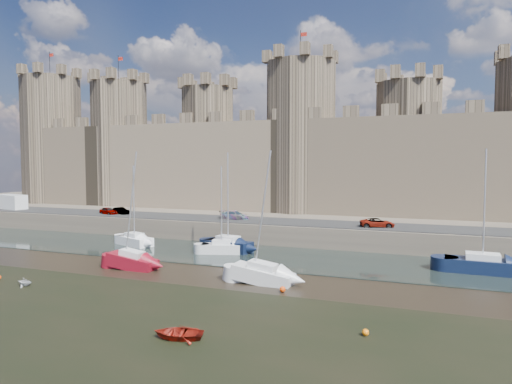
% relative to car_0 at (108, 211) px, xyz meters
% --- Properties ---
extents(ground, '(160.00, 160.00, 0.00)m').
position_rel_car_0_xyz_m(ground, '(22.75, -32.93, -3.05)').
color(ground, black).
rests_on(ground, ground).
extents(water_channel, '(160.00, 12.00, 0.08)m').
position_rel_car_0_xyz_m(water_channel, '(22.75, -8.93, -3.01)').
color(water_channel, black).
rests_on(water_channel, ground).
extents(quay, '(160.00, 60.00, 2.50)m').
position_rel_car_0_xyz_m(quay, '(22.75, 27.07, -1.80)').
color(quay, '#4C443A').
rests_on(quay, ground).
extents(road, '(160.00, 7.00, 0.10)m').
position_rel_car_0_xyz_m(road, '(22.75, 1.07, -0.50)').
color(road, black).
rests_on(road, quay).
extents(castle, '(108.50, 11.00, 29.00)m').
position_rel_car_0_xyz_m(castle, '(22.11, 15.07, 8.63)').
color(castle, '#42382B').
rests_on(castle, quay).
extents(car_0, '(3.46, 2.26, 1.09)m').
position_rel_car_0_xyz_m(car_0, '(0.00, 0.00, 0.00)').
color(car_0, gray).
rests_on(car_0, quay).
extents(car_1, '(3.42, 2.02, 1.06)m').
position_rel_car_0_xyz_m(car_1, '(1.68, 0.64, -0.02)').
color(car_1, gray).
rests_on(car_1, quay).
extents(car_2, '(4.15, 1.94, 1.17)m').
position_rel_car_0_xyz_m(car_2, '(19.62, 1.16, 0.04)').
color(car_2, gray).
rests_on(car_2, quay).
extents(car_3, '(4.33, 2.91, 1.10)m').
position_rel_car_0_xyz_m(car_3, '(38.23, 0.09, 0.00)').
color(car_3, gray).
rests_on(car_3, quay).
extents(van, '(5.83, 3.27, 2.40)m').
position_rel_car_0_xyz_m(van, '(-19.54, 0.57, 0.65)').
color(van, silver).
rests_on(van, quay).
extents(sailboat_0, '(5.53, 3.72, 9.65)m').
position_rel_car_0_xyz_m(sailboat_0, '(10.54, -8.40, -2.28)').
color(sailboat_0, white).
rests_on(sailboat_0, ground).
extents(sailboat_1, '(5.88, 3.22, 11.14)m').
position_rel_car_0_xyz_m(sailboat_1, '(22.71, -7.84, -2.19)').
color(sailboat_1, black).
rests_on(sailboat_1, ground).
extents(sailboat_2, '(4.78, 3.00, 9.63)m').
position_rel_car_0_xyz_m(sailboat_2, '(22.52, -9.16, -2.26)').
color(sailboat_2, silver).
rests_on(sailboat_2, ground).
extents(sailboat_3, '(6.52, 2.78, 11.25)m').
position_rel_car_0_xyz_m(sailboat_3, '(48.47, -8.79, -2.20)').
color(sailboat_3, black).
rests_on(sailboat_3, ground).
extents(sailboat_4, '(4.79, 1.90, 11.15)m').
position_rel_car_0_xyz_m(sailboat_4, '(17.57, -18.56, -2.24)').
color(sailboat_4, maroon).
rests_on(sailboat_4, ground).
extents(sailboat_5, '(5.19, 2.10, 11.11)m').
position_rel_car_0_xyz_m(sailboat_5, '(30.91, -19.02, -2.26)').
color(sailboat_5, silver).
rests_on(sailboat_5, ground).
extents(dinghy_3, '(1.42, 1.27, 0.68)m').
position_rel_car_0_xyz_m(dinghy_3, '(13.15, -26.86, -2.71)').
color(dinghy_3, silver).
rests_on(dinghy_3, ground).
extents(dinghy_4, '(3.29, 2.71, 0.59)m').
position_rel_car_0_xyz_m(dinghy_4, '(30.52, -32.07, -2.75)').
color(dinghy_4, maroon).
rests_on(dinghy_4, ground).
extents(buoy_3, '(0.48, 0.48, 0.48)m').
position_rel_car_0_xyz_m(buoy_3, '(33.29, -21.04, -2.81)').
color(buoy_3, '#DD3E09').
rests_on(buoy_3, ground).
extents(buoy_5, '(0.42, 0.42, 0.42)m').
position_rel_car_0_xyz_m(buoy_5, '(40.48, -27.85, -2.84)').
color(buoy_5, orange).
rests_on(buoy_5, ground).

